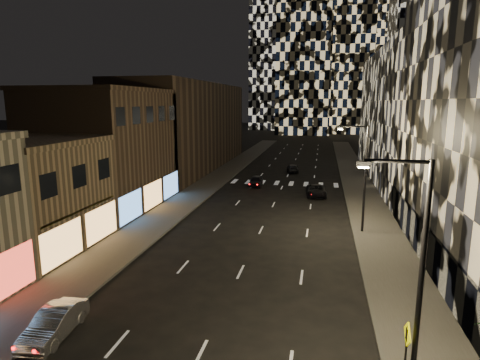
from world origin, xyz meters
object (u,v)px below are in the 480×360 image
at_px(streetlight_far, 363,171).
at_px(streetlight_near, 415,265).
at_px(car_silver_parked, 54,323).
at_px(car_dark_midlane, 256,181).
at_px(car_dark_oncoming, 293,168).
at_px(car_dark_rightlane, 316,191).
at_px(ped_sign, 406,345).

bearing_deg(streetlight_far, streetlight_near, -90.00).
bearing_deg(car_silver_parked, car_dark_midlane, 79.37).
height_order(streetlight_far, car_dark_midlane, streetlight_far).
height_order(car_dark_midlane, car_dark_oncoming, car_dark_midlane).
bearing_deg(car_dark_rightlane, car_silver_parked, -114.60).
bearing_deg(streetlight_far, car_dark_rightlane, 106.57).
relative_size(car_dark_midlane, car_dark_oncoming, 0.96).
bearing_deg(car_dark_oncoming, streetlight_far, 97.89).
bearing_deg(car_dark_oncoming, car_silver_parked, 73.78).
bearing_deg(ped_sign, streetlight_far, 89.45).
bearing_deg(streetlight_far, car_silver_parked, -129.22).
bearing_deg(car_dark_oncoming, ped_sign, 91.84).
bearing_deg(car_dark_rightlane, streetlight_near, -87.88).
bearing_deg(streetlight_near, car_dark_oncoming, 99.07).
xyz_separation_m(streetlight_far, car_dark_rightlane, (-3.87, 13.00, -4.69)).
relative_size(streetlight_near, car_dark_rightlane, 1.89).
bearing_deg(car_dark_midlane, car_dark_rightlane, -30.24).
relative_size(streetlight_far, car_silver_parked, 2.18).
distance_m(car_dark_oncoming, ped_sign, 49.88).
xyz_separation_m(car_dark_rightlane, ped_sign, (3.81, -33.02, 1.56)).
height_order(car_dark_rightlane, ped_sign, ped_sign).
xyz_separation_m(car_dark_oncoming, ped_sign, (7.80, -49.24, 1.62)).
bearing_deg(car_dark_oncoming, streetlight_near, 91.91).
distance_m(streetlight_far, ped_sign, 20.27).
relative_size(streetlight_near, ped_sign, 2.99).
relative_size(car_silver_parked, ped_sign, 1.37).
bearing_deg(car_dark_midlane, streetlight_far, -57.30).
bearing_deg(streetlight_near, car_dark_midlane, 107.61).
bearing_deg(car_silver_parked, car_dark_oncoming, 76.11).
relative_size(car_dark_oncoming, ped_sign, 1.39).
bearing_deg(car_dark_oncoming, car_dark_rightlane, 96.66).
height_order(car_silver_parked, car_dark_midlane, car_dark_midlane).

